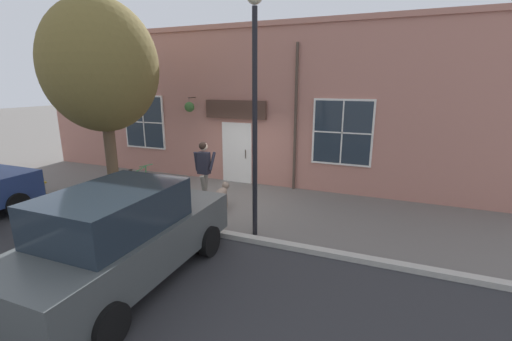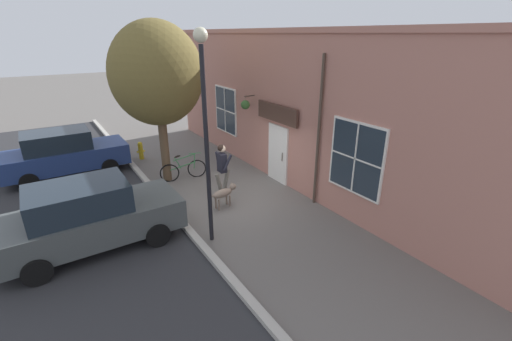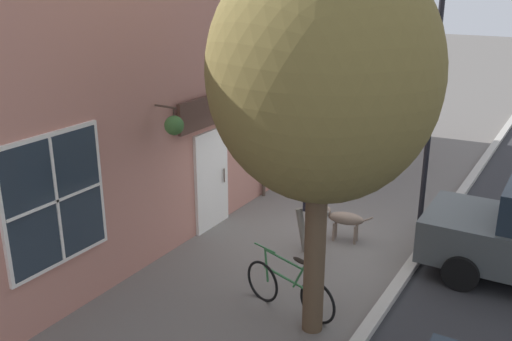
{
  "view_description": "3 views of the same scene",
  "coord_description": "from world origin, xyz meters",
  "px_view_note": "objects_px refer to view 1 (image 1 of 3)",
  "views": [
    {
      "loc": [
        8.41,
        4.68,
        3.43
      ],
      "look_at": [
        -0.08,
        1.21,
        1.06
      ],
      "focal_mm": 24.0,
      "sensor_mm": 36.0,
      "label": 1
    },
    {
      "loc": [
        4.84,
        9.06,
        5.1
      ],
      "look_at": [
        -0.25,
        1.16,
        1.33
      ],
      "focal_mm": 24.0,
      "sensor_mm": 36.0,
      "label": 2
    },
    {
      "loc": [
        4.27,
        -9.41,
        5.05
      ],
      "look_at": [
        -0.99,
        -0.53,
        1.51
      ],
      "focal_mm": 40.0,
      "sensor_mm": 36.0,
      "label": 3
    }
  ],
  "objects_px": {
    "parked_car_mid_block": "(123,236)",
    "street_tree_by_curb": "(100,70)",
    "pedestrian_walking": "(204,166)",
    "fire_hydrant": "(41,182)",
    "street_lamp": "(255,85)",
    "dog_on_leash": "(222,193)",
    "leaning_bicycle": "(136,187)"
  },
  "relations": [
    {
      "from": "parked_car_mid_block",
      "to": "street_tree_by_curb",
      "type": "bearing_deg",
      "value": -133.11
    },
    {
      "from": "pedestrian_walking",
      "to": "fire_hydrant",
      "type": "relative_size",
      "value": 2.34
    },
    {
      "from": "pedestrian_walking",
      "to": "fire_hydrant",
      "type": "distance_m",
      "value": 5.37
    },
    {
      "from": "parked_car_mid_block",
      "to": "fire_hydrant",
      "type": "height_order",
      "value": "parked_car_mid_block"
    },
    {
      "from": "parked_car_mid_block",
      "to": "fire_hydrant",
      "type": "bearing_deg",
      "value": -115.44
    },
    {
      "from": "parked_car_mid_block",
      "to": "street_lamp",
      "type": "height_order",
      "value": "street_lamp"
    },
    {
      "from": "pedestrian_walking",
      "to": "street_lamp",
      "type": "height_order",
      "value": "street_lamp"
    },
    {
      "from": "dog_on_leash",
      "to": "street_tree_by_curb",
      "type": "height_order",
      "value": "street_tree_by_curb"
    },
    {
      "from": "dog_on_leash",
      "to": "parked_car_mid_block",
      "type": "distance_m",
      "value": 3.86
    },
    {
      "from": "street_tree_by_curb",
      "to": "leaning_bicycle",
      "type": "xyz_separation_m",
      "value": [
        -0.59,
        0.3,
        -3.37
      ]
    },
    {
      "from": "street_tree_by_curb",
      "to": "street_lamp",
      "type": "xyz_separation_m",
      "value": [
        0.33,
        4.55,
        -0.36
      ]
    },
    {
      "from": "street_tree_by_curb",
      "to": "parked_car_mid_block",
      "type": "xyz_separation_m",
      "value": [
        3.0,
        3.21,
        -2.86
      ]
    },
    {
      "from": "street_lamp",
      "to": "leaning_bicycle",
      "type": "bearing_deg",
      "value": -102.17
    },
    {
      "from": "street_lamp",
      "to": "dog_on_leash",
      "type": "bearing_deg",
      "value": -128.46
    },
    {
      "from": "street_tree_by_curb",
      "to": "fire_hydrant",
      "type": "xyz_separation_m",
      "value": [
        0.13,
        -2.83,
        -3.35
      ]
    },
    {
      "from": "pedestrian_walking",
      "to": "parked_car_mid_block",
      "type": "relative_size",
      "value": 0.42
    },
    {
      "from": "pedestrian_walking",
      "to": "fire_hydrant",
      "type": "bearing_deg",
      "value": -75.82
    },
    {
      "from": "leaning_bicycle",
      "to": "fire_hydrant",
      "type": "bearing_deg",
      "value": -77.04
    },
    {
      "from": "fire_hydrant",
      "to": "street_tree_by_curb",
      "type": "bearing_deg",
      "value": 92.67
    },
    {
      "from": "leaning_bicycle",
      "to": "parked_car_mid_block",
      "type": "height_order",
      "value": "parked_car_mid_block"
    },
    {
      "from": "pedestrian_walking",
      "to": "dog_on_leash",
      "type": "xyz_separation_m",
      "value": [
        0.34,
        0.74,
        -0.62
      ]
    },
    {
      "from": "street_tree_by_curb",
      "to": "parked_car_mid_block",
      "type": "bearing_deg",
      "value": 46.89
    },
    {
      "from": "street_lamp",
      "to": "fire_hydrant",
      "type": "bearing_deg",
      "value": -91.53
    },
    {
      "from": "leaning_bicycle",
      "to": "fire_hydrant",
      "type": "xyz_separation_m",
      "value": [
        0.72,
        -3.12,
        0.02
      ]
    },
    {
      "from": "pedestrian_walking",
      "to": "street_tree_by_curb",
      "type": "height_order",
      "value": "street_tree_by_curb"
    },
    {
      "from": "dog_on_leash",
      "to": "street_tree_by_curb",
      "type": "bearing_deg",
      "value": -74.83
    },
    {
      "from": "pedestrian_walking",
      "to": "dog_on_leash",
      "type": "bearing_deg",
      "value": 65.57
    },
    {
      "from": "dog_on_leash",
      "to": "street_tree_by_curb",
      "type": "relative_size",
      "value": 0.2
    },
    {
      "from": "street_lamp",
      "to": "fire_hydrant",
      "type": "distance_m",
      "value": 7.96
    },
    {
      "from": "pedestrian_walking",
      "to": "street_tree_by_curb",
      "type": "xyz_separation_m",
      "value": [
        1.17,
        -2.34,
        2.65
      ]
    },
    {
      "from": "dog_on_leash",
      "to": "leaning_bicycle",
      "type": "xyz_separation_m",
      "value": [
        0.25,
        -2.78,
        -0.1
      ]
    },
    {
      "from": "street_lamp",
      "to": "fire_hydrant",
      "type": "height_order",
      "value": "street_lamp"
    }
  ]
}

